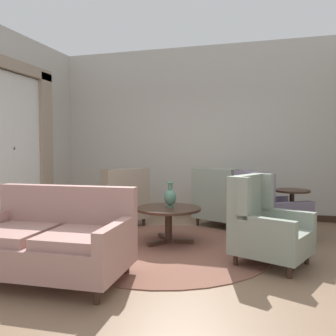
{
  "coord_description": "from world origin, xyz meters",
  "views": [
    {
      "loc": [
        1.33,
        -4.2,
        1.36
      ],
      "look_at": [
        -0.04,
        0.61,
        1.08
      ],
      "focal_mm": 37.61,
      "sensor_mm": 36.0,
      "label": 1
    }
  ],
  "objects_px": {
    "side_table": "(292,210)",
    "armchair_beside_settee": "(265,226)",
    "settee": "(51,242)",
    "armchair_back_corner": "(119,202)",
    "coffee_table": "(168,214)",
    "armchair_far_left": "(222,201)",
    "armchair_foreground_right": "(267,212)",
    "porcelain_vase": "(170,197)"
  },
  "relations": [
    {
      "from": "porcelain_vase",
      "to": "armchair_back_corner",
      "type": "relative_size",
      "value": 0.3
    },
    {
      "from": "porcelain_vase",
      "to": "settee",
      "type": "xyz_separation_m",
      "value": [
        -0.81,
        -1.7,
        -0.27
      ]
    },
    {
      "from": "coffee_table",
      "to": "settee",
      "type": "relative_size",
      "value": 0.55
    },
    {
      "from": "armchair_beside_settee",
      "to": "side_table",
      "type": "bearing_deg",
      "value": 6.08
    },
    {
      "from": "armchair_far_left",
      "to": "side_table",
      "type": "distance_m",
      "value": 1.32
    },
    {
      "from": "coffee_table",
      "to": "armchair_back_corner",
      "type": "height_order",
      "value": "armchair_back_corner"
    },
    {
      "from": "armchair_far_left",
      "to": "side_table",
      "type": "bearing_deg",
      "value": 173.94
    },
    {
      "from": "side_table",
      "to": "armchair_beside_settee",
      "type": "bearing_deg",
      "value": -106.77
    },
    {
      "from": "armchair_far_left",
      "to": "settee",
      "type": "bearing_deg",
      "value": 91.14
    },
    {
      "from": "porcelain_vase",
      "to": "armchair_beside_settee",
      "type": "height_order",
      "value": "armchair_beside_settee"
    },
    {
      "from": "armchair_back_corner",
      "to": "armchair_foreground_right",
      "type": "distance_m",
      "value": 2.52
    },
    {
      "from": "settee",
      "to": "armchair_back_corner",
      "type": "height_order",
      "value": "armchair_back_corner"
    },
    {
      "from": "coffee_table",
      "to": "armchair_beside_settee",
      "type": "distance_m",
      "value": 1.43
    },
    {
      "from": "porcelain_vase",
      "to": "side_table",
      "type": "bearing_deg",
      "value": 21.6
    },
    {
      "from": "armchair_beside_settee",
      "to": "side_table",
      "type": "xyz_separation_m",
      "value": [
        0.38,
        1.24,
        0.01
      ]
    },
    {
      "from": "armchair_back_corner",
      "to": "armchair_beside_settee",
      "type": "bearing_deg",
      "value": 97.27
    },
    {
      "from": "armchair_back_corner",
      "to": "armchair_beside_settee",
      "type": "relative_size",
      "value": 1.16
    },
    {
      "from": "armchair_back_corner",
      "to": "armchair_foreground_right",
      "type": "relative_size",
      "value": 1.05
    },
    {
      "from": "armchair_back_corner",
      "to": "armchair_beside_settee",
      "type": "distance_m",
      "value": 2.86
    },
    {
      "from": "coffee_table",
      "to": "armchair_foreground_right",
      "type": "height_order",
      "value": "armchair_foreground_right"
    },
    {
      "from": "armchair_far_left",
      "to": "armchair_beside_settee",
      "type": "bearing_deg",
      "value": 136.62
    },
    {
      "from": "armchair_foreground_right",
      "to": "side_table",
      "type": "bearing_deg",
      "value": -102.83
    },
    {
      "from": "coffee_table",
      "to": "armchair_foreground_right",
      "type": "distance_m",
      "value": 1.48
    },
    {
      "from": "settee",
      "to": "armchair_back_corner",
      "type": "bearing_deg",
      "value": 95.43
    },
    {
      "from": "coffee_table",
      "to": "armchair_far_left",
      "type": "height_order",
      "value": "armchair_far_left"
    },
    {
      "from": "armchair_beside_settee",
      "to": "armchair_back_corner",
      "type": "bearing_deg",
      "value": 83.16
    },
    {
      "from": "armchair_far_left",
      "to": "side_table",
      "type": "xyz_separation_m",
      "value": [
        1.12,
        -0.69,
        0.02
      ]
    },
    {
      "from": "porcelain_vase",
      "to": "armchair_back_corner",
      "type": "xyz_separation_m",
      "value": [
        -1.16,
        0.84,
        -0.25
      ]
    },
    {
      "from": "side_table",
      "to": "armchair_foreground_right",
      "type": "bearing_deg",
      "value": -159.96
    },
    {
      "from": "porcelain_vase",
      "to": "armchair_far_left",
      "type": "bearing_deg",
      "value": 67.14
    },
    {
      "from": "armchair_beside_settee",
      "to": "armchair_foreground_right",
      "type": "height_order",
      "value": "armchair_beside_settee"
    },
    {
      "from": "armchair_beside_settee",
      "to": "side_table",
      "type": "relative_size",
      "value": 1.39
    },
    {
      "from": "armchair_far_left",
      "to": "armchair_foreground_right",
      "type": "xyz_separation_m",
      "value": [
        0.77,
        -0.82,
        -0.0
      ]
    },
    {
      "from": "armchair_foreground_right",
      "to": "side_table",
      "type": "distance_m",
      "value": 0.38
    },
    {
      "from": "coffee_table",
      "to": "armchair_beside_settee",
      "type": "bearing_deg",
      "value": -21.72
    },
    {
      "from": "armchair_back_corner",
      "to": "armchair_foreground_right",
      "type": "xyz_separation_m",
      "value": [
        2.5,
        -0.3,
        0.0
      ]
    },
    {
      "from": "armchair_back_corner",
      "to": "coffee_table",
      "type": "bearing_deg",
      "value": 89.39
    },
    {
      "from": "porcelain_vase",
      "to": "armchair_back_corner",
      "type": "height_order",
      "value": "armchair_back_corner"
    },
    {
      "from": "armchair_back_corner",
      "to": "armchair_beside_settee",
      "type": "xyz_separation_m",
      "value": [
        2.48,
        -1.42,
        0.02
      ]
    },
    {
      "from": "armchair_far_left",
      "to": "armchair_foreground_right",
      "type": "height_order",
      "value": "armchair_foreground_right"
    },
    {
      "from": "armchair_back_corner",
      "to": "side_table",
      "type": "relative_size",
      "value": 1.62
    },
    {
      "from": "porcelain_vase",
      "to": "settee",
      "type": "relative_size",
      "value": 0.22
    }
  ]
}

